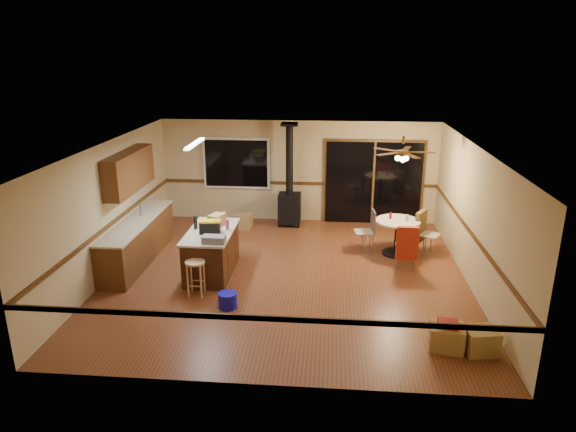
# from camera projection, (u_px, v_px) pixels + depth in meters

# --- Properties ---
(floor) EXTENTS (7.00, 7.00, 0.00)m
(floor) POSITION_uv_depth(u_px,v_px,m) (287.00, 275.00, 10.21)
(floor) COLOR brown
(floor) RESTS_ON ground
(ceiling) EXTENTS (7.00, 7.00, 0.00)m
(ceiling) POSITION_uv_depth(u_px,v_px,m) (287.00, 146.00, 9.40)
(ceiling) COLOR silver
(ceiling) RESTS_ON ground
(wall_back) EXTENTS (7.00, 0.00, 7.00)m
(wall_back) POSITION_uv_depth(u_px,v_px,m) (299.00, 172.00, 13.12)
(wall_back) COLOR tan
(wall_back) RESTS_ON ground
(wall_front) EXTENTS (7.00, 0.00, 7.00)m
(wall_front) POSITION_uv_depth(u_px,v_px,m) (262.00, 298.00, 6.49)
(wall_front) COLOR tan
(wall_front) RESTS_ON ground
(wall_left) EXTENTS (0.00, 7.00, 7.00)m
(wall_left) POSITION_uv_depth(u_px,v_px,m) (110.00, 209.00, 10.09)
(wall_left) COLOR tan
(wall_left) RESTS_ON ground
(wall_right) EXTENTS (0.00, 7.00, 7.00)m
(wall_right) POSITION_uv_depth(u_px,v_px,m) (474.00, 218.00, 9.52)
(wall_right) COLOR tan
(wall_right) RESTS_ON ground
(chair_rail) EXTENTS (7.00, 7.00, 0.08)m
(chair_rail) POSITION_uv_depth(u_px,v_px,m) (287.00, 228.00, 9.90)
(chair_rail) COLOR #482D12
(chair_rail) RESTS_ON ground
(window) EXTENTS (1.72, 0.10, 1.32)m
(window) POSITION_uv_depth(u_px,v_px,m) (236.00, 163.00, 13.14)
(window) COLOR black
(window) RESTS_ON ground
(sliding_door) EXTENTS (2.52, 0.10, 2.10)m
(sliding_door) POSITION_uv_depth(u_px,v_px,m) (373.00, 183.00, 12.99)
(sliding_door) COLOR black
(sliding_door) RESTS_ON ground
(lower_cabinets) EXTENTS (0.60, 3.00, 0.86)m
(lower_cabinets) POSITION_uv_depth(u_px,v_px,m) (138.00, 241.00, 10.81)
(lower_cabinets) COLOR #593216
(lower_cabinets) RESTS_ON ground
(countertop) EXTENTS (0.64, 3.04, 0.04)m
(countertop) POSITION_uv_depth(u_px,v_px,m) (136.00, 221.00, 10.67)
(countertop) COLOR #BEB694
(countertop) RESTS_ON lower_cabinets
(upper_cabinets) EXTENTS (0.35, 2.00, 0.80)m
(upper_cabinets) POSITION_uv_depth(u_px,v_px,m) (129.00, 171.00, 10.55)
(upper_cabinets) COLOR #593216
(upper_cabinets) RESTS_ON ground
(kitchen_island) EXTENTS (0.88, 1.68, 0.90)m
(kitchen_island) POSITION_uv_depth(u_px,v_px,m) (212.00, 252.00, 10.19)
(kitchen_island) COLOR #3B1E0E
(kitchen_island) RESTS_ON ground
(wood_stove) EXTENTS (0.55, 0.50, 2.52)m
(wood_stove) POSITION_uv_depth(u_px,v_px,m) (289.00, 198.00, 12.89)
(wood_stove) COLOR black
(wood_stove) RESTS_ON ground
(ceiling_fan) EXTENTS (0.24, 0.24, 0.55)m
(ceiling_fan) POSITION_uv_depth(u_px,v_px,m) (402.00, 155.00, 10.59)
(ceiling_fan) COLOR brown
(ceiling_fan) RESTS_ON ceiling
(fluorescent_strip) EXTENTS (0.10, 1.20, 0.04)m
(fluorescent_strip) POSITION_uv_depth(u_px,v_px,m) (195.00, 144.00, 9.84)
(fluorescent_strip) COLOR white
(fluorescent_strip) RESTS_ON ceiling
(toolbox_grey) EXTENTS (0.42, 0.24, 0.13)m
(toolbox_grey) POSITION_uv_depth(u_px,v_px,m) (214.00, 239.00, 9.42)
(toolbox_grey) COLOR slate
(toolbox_grey) RESTS_ON kitchen_island
(toolbox_black) EXTENTS (0.42, 0.25, 0.22)m
(toolbox_black) POSITION_uv_depth(u_px,v_px,m) (210.00, 227.00, 9.91)
(toolbox_black) COLOR black
(toolbox_black) RESTS_ON kitchen_island
(toolbox_yellow_lid) EXTENTS (0.43, 0.26, 0.03)m
(toolbox_yellow_lid) POSITION_uv_depth(u_px,v_px,m) (210.00, 221.00, 9.87)
(toolbox_yellow_lid) COLOR gold
(toolbox_yellow_lid) RESTS_ON toolbox_black
(box_on_island) EXTENTS (0.35, 0.40, 0.22)m
(box_on_island) POSITION_uv_depth(u_px,v_px,m) (217.00, 220.00, 10.35)
(box_on_island) COLOR olive
(box_on_island) RESTS_ON kitchen_island
(bottle_dark) EXTENTS (0.08, 0.08, 0.26)m
(bottle_dark) POSITION_uv_depth(u_px,v_px,m) (196.00, 222.00, 10.13)
(bottle_dark) COLOR black
(bottle_dark) RESTS_ON kitchen_island
(bottle_pink) EXTENTS (0.07, 0.07, 0.22)m
(bottle_pink) POSITION_uv_depth(u_px,v_px,m) (227.00, 225.00, 10.08)
(bottle_pink) COLOR #D84C8C
(bottle_pink) RESTS_ON kitchen_island
(bottle_white) EXTENTS (0.07, 0.07, 0.17)m
(bottle_white) POSITION_uv_depth(u_px,v_px,m) (224.00, 216.00, 10.70)
(bottle_white) COLOR white
(bottle_white) RESTS_ON kitchen_island
(bar_stool) EXTENTS (0.41, 0.41, 0.66)m
(bar_stool) POSITION_uv_depth(u_px,v_px,m) (196.00, 278.00, 9.33)
(bar_stool) COLOR tan
(bar_stool) RESTS_ON floor
(blue_bucket) EXTENTS (0.41, 0.41, 0.27)m
(blue_bucket) POSITION_uv_depth(u_px,v_px,m) (228.00, 300.00, 8.92)
(blue_bucket) COLOR #0F0DC1
(blue_bucket) RESTS_ON floor
(dining_table) EXTENTS (0.96, 0.96, 0.78)m
(dining_table) POSITION_uv_depth(u_px,v_px,m) (397.00, 231.00, 11.12)
(dining_table) COLOR black
(dining_table) RESTS_ON ground
(glass_red) EXTENTS (0.07, 0.07, 0.14)m
(glass_red) POSITION_uv_depth(u_px,v_px,m) (391.00, 215.00, 11.12)
(glass_red) COLOR #590C14
(glass_red) RESTS_ON dining_table
(glass_cream) EXTENTS (0.08, 0.08, 0.15)m
(glass_cream) POSITION_uv_depth(u_px,v_px,m) (407.00, 218.00, 10.96)
(glass_cream) COLOR beige
(glass_cream) RESTS_ON dining_table
(chair_left) EXTENTS (0.45, 0.44, 0.51)m
(chair_left) POSITION_uv_depth(u_px,v_px,m) (369.00, 226.00, 11.25)
(chair_left) COLOR gray
(chair_left) RESTS_ON ground
(chair_near) EXTENTS (0.44, 0.48, 0.70)m
(chair_near) POSITION_uv_depth(u_px,v_px,m) (407.00, 243.00, 10.25)
(chair_near) COLOR gray
(chair_near) RESTS_ON ground
(chair_right) EXTENTS (0.61, 0.60, 0.70)m
(chair_right) POSITION_uv_depth(u_px,v_px,m) (422.00, 227.00, 11.19)
(chair_right) COLOR gray
(chair_right) RESTS_ON ground
(box_under_window) EXTENTS (0.51, 0.43, 0.37)m
(box_under_window) POSITION_uv_depth(u_px,v_px,m) (242.00, 221.00, 12.84)
(box_under_window) COLOR olive
(box_under_window) RESTS_ON floor
(box_corner_a) EXTENTS (0.55, 0.48, 0.38)m
(box_corner_a) POSITION_uv_depth(u_px,v_px,m) (446.00, 337.00, 7.68)
(box_corner_a) COLOR olive
(box_corner_a) RESTS_ON floor
(box_corner_b) EXTENTS (0.52, 0.47, 0.38)m
(box_corner_b) POSITION_uv_depth(u_px,v_px,m) (481.00, 341.00, 7.59)
(box_corner_b) COLOR olive
(box_corner_b) RESTS_ON floor
(box_small_red) EXTENTS (0.33, 0.28, 0.08)m
(box_small_red) POSITION_uv_depth(u_px,v_px,m) (448.00, 324.00, 7.61)
(box_small_red) COLOR maroon
(box_small_red) RESTS_ON box_corner_a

